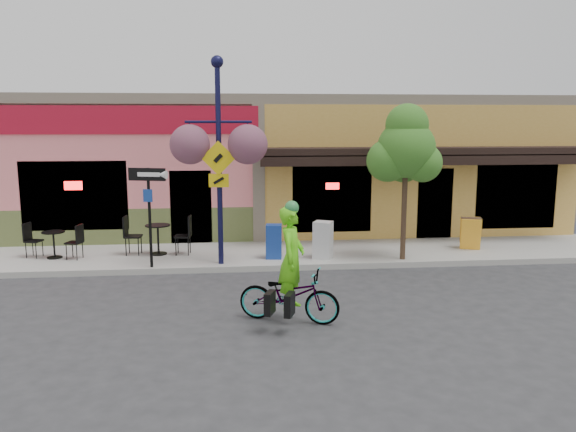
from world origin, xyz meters
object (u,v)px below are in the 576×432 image
object	(u,v)px
building	(280,162)
bicycle	(289,295)
one_way_sign	(150,218)
cyclist_rider	(292,271)
newspaper_box_blue	(274,241)
lamp_post	(219,162)
newspaper_box_grey	(323,240)
street_tree	(405,182)

from	to	relation	value
building	bicycle	world-z (taller)	building
one_way_sign	cyclist_rider	bearing A→B (deg)	-34.50
building	newspaper_box_blue	xyz separation A→B (m)	(-0.72, -6.22, -1.65)
lamp_post	one_way_sign	bearing A→B (deg)	-167.40
building	cyclist_rider	distance (m)	10.68
building	newspaper_box_blue	bearing A→B (deg)	-96.64
bicycle	newspaper_box_blue	world-z (taller)	newspaper_box_blue
building	newspaper_box_blue	distance (m)	6.48
lamp_post	newspaper_box_grey	size ratio (longest dim) A/B	5.24
building	street_tree	size ratio (longest dim) A/B	4.49
bicycle	newspaper_box_blue	size ratio (longest dim) A/B	2.14
one_way_sign	building	bearing A→B (deg)	76.94
newspaper_box_grey	building	bearing A→B (deg)	120.00
bicycle	one_way_sign	distance (m)	4.88
newspaper_box_blue	street_tree	bearing A→B (deg)	-0.09
bicycle	cyclist_rider	xyz separation A→B (m)	(0.05, 0.00, 0.46)
lamp_post	cyclist_rider	bearing A→B (deg)	-64.36
newspaper_box_blue	street_tree	xyz separation A→B (m)	(3.35, -0.43, 1.58)
newspaper_box_grey	street_tree	xyz separation A→B (m)	(2.06, -0.29, 1.54)
building	lamp_post	world-z (taller)	lamp_post
one_way_sign	newspaper_box_blue	size ratio (longest dim) A/B	2.74
building	lamp_post	xyz separation A→B (m)	(-2.10, -6.66, 0.46)
bicycle	one_way_sign	size ratio (longest dim) A/B	0.78
newspaper_box_grey	lamp_post	bearing A→B (deg)	-148.58
street_tree	newspaper_box_grey	bearing A→B (deg)	171.93
newspaper_box_blue	newspaper_box_grey	world-z (taller)	newspaper_box_grey
cyclist_rider	street_tree	xyz separation A→B (m)	(3.35, 3.92, 1.21)
newspaper_box_grey	one_way_sign	bearing A→B (deg)	-148.63
cyclist_rider	newspaper_box_grey	world-z (taller)	cyclist_rider
cyclist_rider	building	bearing A→B (deg)	16.67
building	street_tree	bearing A→B (deg)	-68.50
bicycle	one_way_sign	bearing A→B (deg)	59.66
cyclist_rider	lamp_post	size ratio (longest dim) A/B	0.38
lamp_post	street_tree	xyz separation A→B (m)	(4.72, 0.01, -0.54)
cyclist_rider	street_tree	size ratio (longest dim) A/B	0.47
cyclist_rider	bicycle	bearing A→B (deg)	110.59
cyclist_rider	newspaper_box_grey	size ratio (longest dim) A/B	1.97
cyclist_rider	one_way_sign	size ratio (longest dim) A/B	0.78
one_way_sign	street_tree	size ratio (longest dim) A/B	0.61
one_way_sign	street_tree	bearing A→B (deg)	17.71
bicycle	street_tree	world-z (taller)	street_tree
newspaper_box_blue	lamp_post	bearing A→B (deg)	-155.12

